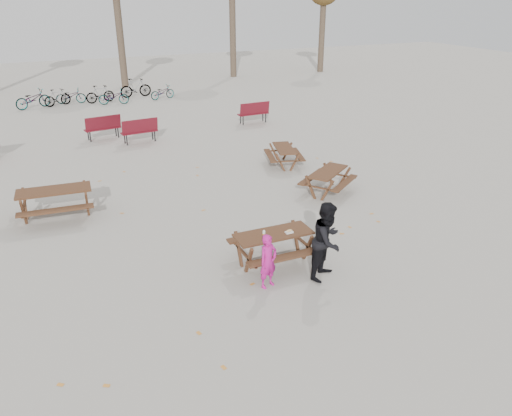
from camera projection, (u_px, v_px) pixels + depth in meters
name	position (u px, v px, depth m)	size (l,w,h in m)	color
ground	(273.00, 262.00, 11.78)	(80.00, 80.00, 0.00)	gray
main_picnic_table	(273.00, 240.00, 11.54)	(1.80, 1.45, 0.78)	#3D2616
food_tray	(289.00, 232.00, 11.46)	(0.18, 0.11, 0.04)	silver
bread_roll	(289.00, 231.00, 11.44)	(0.14, 0.06, 0.05)	tan
soda_bottle	(264.00, 234.00, 11.25)	(0.07, 0.07, 0.17)	silver
child	(268.00, 261.00, 10.60)	(0.45, 0.29, 1.23)	#B7167C
adult	(327.00, 241.00, 10.87)	(0.87, 0.67, 1.78)	black
picnic_table_east	(328.00, 182.00, 15.67)	(1.66, 1.34, 0.72)	#3D2616
picnic_table_north	(56.00, 204.00, 13.91)	(1.97, 1.58, 0.85)	#3D2616
picnic_table_far	(284.00, 156.00, 18.10)	(1.55, 1.25, 0.67)	#3D2616
park_bench_row	(126.00, 128.00, 21.05)	(13.23, 1.85, 1.03)	maroon
bicycle_row	(94.00, 95.00, 27.88)	(8.74, 2.27, 1.09)	black
fallen_leaves	(251.00, 218.00, 14.05)	(11.00, 11.00, 0.01)	orange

